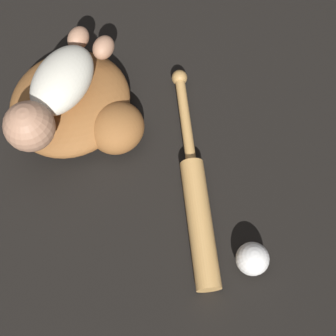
{
  "coord_description": "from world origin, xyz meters",
  "views": [
    {
      "loc": [
        0.42,
        0.47,
        0.98
      ],
      "look_at": [
        0.04,
        0.33,
        0.07
      ],
      "focal_mm": 50.0,
      "sensor_mm": 36.0,
      "label": 1
    }
  ],
  "objects_px": {
    "baseball_glove": "(78,107)",
    "baseball_bat": "(196,198)",
    "baseball": "(252,259)",
    "baby_figure": "(54,92)"
  },
  "relations": [
    {
      "from": "baseball_bat",
      "to": "baseball",
      "type": "relative_size",
      "value": 7.12
    },
    {
      "from": "baseball_glove",
      "to": "baseball",
      "type": "height_order",
      "value": "baseball_glove"
    },
    {
      "from": "baby_figure",
      "to": "baseball",
      "type": "height_order",
      "value": "baby_figure"
    },
    {
      "from": "baseball_glove",
      "to": "baby_figure",
      "type": "distance_m",
      "value": 0.1
    },
    {
      "from": "baby_figure",
      "to": "baseball_bat",
      "type": "relative_size",
      "value": 0.7
    },
    {
      "from": "baby_figure",
      "to": "baseball",
      "type": "relative_size",
      "value": 4.96
    },
    {
      "from": "baseball_glove",
      "to": "baseball",
      "type": "xyz_separation_m",
      "value": [
        0.2,
        0.48,
        -0.01
      ]
    },
    {
      "from": "baseball",
      "to": "baseball_glove",
      "type": "bearing_deg",
      "value": -112.88
    },
    {
      "from": "baseball",
      "to": "baseball_bat",
      "type": "bearing_deg",
      "value": -120.57
    },
    {
      "from": "baseball_glove",
      "to": "baseball_bat",
      "type": "distance_m",
      "value": 0.35
    }
  ]
}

